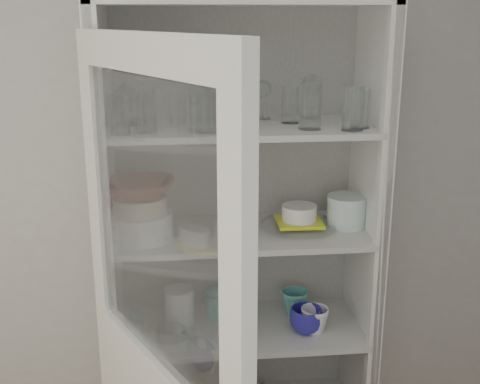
% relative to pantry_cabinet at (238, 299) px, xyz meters
% --- Properties ---
extents(wall_back, '(3.60, 0.02, 2.60)m').
position_rel_pantry_cabinet_xyz_m(wall_back, '(-0.20, 0.16, 0.36)').
color(wall_back, '#B9B6B3').
rests_on(wall_back, ground).
extents(pantry_cabinet, '(1.00, 0.45, 2.10)m').
position_rel_pantry_cabinet_xyz_m(pantry_cabinet, '(0.00, 0.00, 0.00)').
color(pantry_cabinet, silver).
rests_on(pantry_cabinet, floor).
extents(tumbler_0, '(0.08, 0.08, 0.13)m').
position_rel_pantry_cabinet_xyz_m(tumbler_0, '(-0.41, -0.21, 0.79)').
color(tumbler_0, silver).
rests_on(tumbler_0, shelf_glass).
extents(tumbler_1, '(0.08, 0.08, 0.15)m').
position_rel_pantry_cabinet_xyz_m(tumbler_1, '(-0.33, -0.18, 0.79)').
color(tumbler_1, silver).
rests_on(tumbler_1, shelf_glass).
extents(tumbler_2, '(0.09, 0.09, 0.15)m').
position_rel_pantry_cabinet_xyz_m(tumbler_2, '(-0.15, -0.19, 0.79)').
color(tumbler_2, silver).
rests_on(tumbler_2, shelf_glass).
extents(tumbler_3, '(0.09, 0.09, 0.13)m').
position_rel_pantry_cabinet_xyz_m(tumbler_3, '(-0.13, -0.21, 0.79)').
color(tumbler_3, silver).
rests_on(tumbler_3, shelf_glass).
extents(tumbler_4, '(0.08, 0.08, 0.16)m').
position_rel_pantry_cabinet_xyz_m(tumbler_4, '(0.23, -0.18, 0.80)').
color(tumbler_4, silver).
rests_on(tumbler_4, shelf_glass).
extents(tumbler_5, '(0.09, 0.09, 0.15)m').
position_rel_pantry_cabinet_xyz_m(tumbler_5, '(0.37, -0.22, 0.80)').
color(tumbler_5, silver).
rests_on(tumbler_5, shelf_glass).
extents(tumbler_6, '(0.07, 0.07, 0.13)m').
position_rel_pantry_cabinet_xyz_m(tumbler_6, '(0.41, -0.17, 0.79)').
color(tumbler_6, silver).
rests_on(tumbler_6, shelf_glass).
extents(tumbler_7, '(0.07, 0.07, 0.12)m').
position_rel_pantry_cabinet_xyz_m(tumbler_7, '(-0.41, -0.04, 0.78)').
color(tumbler_7, silver).
rests_on(tumbler_7, shelf_glass).
extents(tumbler_8, '(0.08, 0.08, 0.16)m').
position_rel_pantry_cabinet_xyz_m(tumbler_8, '(-0.37, -0.04, 0.80)').
color(tumbler_8, silver).
rests_on(tumbler_8, shelf_glass).
extents(tumbler_9, '(0.07, 0.07, 0.13)m').
position_rel_pantry_cabinet_xyz_m(tumbler_9, '(-0.22, -0.05, 0.78)').
color(tumbler_9, silver).
rests_on(tumbler_9, shelf_glass).
extents(tumbler_10, '(0.09, 0.09, 0.14)m').
position_rel_pantry_cabinet_xyz_m(tumbler_10, '(-0.00, -0.07, 0.79)').
color(tumbler_10, silver).
rests_on(tumbler_10, shelf_glass).
extents(tumbler_11, '(0.08, 0.08, 0.13)m').
position_rel_pantry_cabinet_xyz_m(tumbler_11, '(0.19, -0.05, 0.79)').
color(tumbler_11, silver).
rests_on(tumbler_11, shelf_glass).
extents(goblet_0, '(0.07, 0.07, 0.15)m').
position_rel_pantry_cabinet_xyz_m(goblet_0, '(-0.41, 0.02, 0.80)').
color(goblet_0, silver).
rests_on(goblet_0, shelf_glass).
extents(goblet_1, '(0.08, 0.08, 0.18)m').
position_rel_pantry_cabinet_xyz_m(goblet_1, '(-0.09, 0.02, 0.81)').
color(goblet_1, silver).
rests_on(goblet_1, shelf_glass).
extents(goblet_2, '(0.07, 0.07, 0.16)m').
position_rel_pantry_cabinet_xyz_m(goblet_2, '(0.10, 0.05, 0.80)').
color(goblet_2, silver).
rests_on(goblet_2, shelf_glass).
extents(goblet_3, '(0.08, 0.08, 0.18)m').
position_rel_pantry_cabinet_xyz_m(goblet_3, '(0.29, 0.05, 0.81)').
color(goblet_3, silver).
rests_on(goblet_3, shelf_glass).
extents(plate_stack_front, '(0.23, 0.23, 0.10)m').
position_rel_pantry_cabinet_xyz_m(plate_stack_front, '(-0.37, -0.12, 0.37)').
color(plate_stack_front, white).
rests_on(plate_stack_front, shelf_plates).
extents(plate_stack_back, '(0.20, 0.20, 0.06)m').
position_rel_pantry_cabinet_xyz_m(plate_stack_back, '(-0.41, 0.04, 0.35)').
color(plate_stack_back, white).
rests_on(plate_stack_back, shelf_plates).
extents(cream_bowl, '(0.21, 0.21, 0.06)m').
position_rel_pantry_cabinet_xyz_m(cream_bowl, '(-0.37, -0.12, 0.45)').
color(cream_bowl, beige).
rests_on(cream_bowl, plate_stack_front).
extents(terracotta_bowl, '(0.27, 0.27, 0.06)m').
position_rel_pantry_cabinet_xyz_m(terracotta_bowl, '(-0.37, -0.12, 0.51)').
color(terracotta_bowl, maroon).
rests_on(terracotta_bowl, cream_bowl).
extents(glass_platter, '(0.38, 0.38, 0.02)m').
position_rel_pantry_cabinet_xyz_m(glass_platter, '(0.23, -0.06, 0.33)').
color(glass_platter, silver).
rests_on(glass_platter, shelf_plates).
extents(yellow_trivet, '(0.17, 0.17, 0.01)m').
position_rel_pantry_cabinet_xyz_m(yellow_trivet, '(0.23, -0.06, 0.34)').
color(yellow_trivet, yellow).
rests_on(yellow_trivet, glass_platter).
extents(white_ramekin, '(0.17, 0.17, 0.06)m').
position_rel_pantry_cabinet_xyz_m(white_ramekin, '(0.23, -0.06, 0.38)').
color(white_ramekin, white).
rests_on(white_ramekin, yellow_trivet).
extents(grey_bowl_stack, '(0.15, 0.15, 0.12)m').
position_rel_pantry_cabinet_xyz_m(grey_bowl_stack, '(0.41, -0.06, 0.38)').
color(grey_bowl_stack, silver).
rests_on(grey_bowl_stack, shelf_plates).
extents(mug_blue, '(0.13, 0.13, 0.10)m').
position_rel_pantry_cabinet_xyz_m(mug_blue, '(0.25, -0.15, -0.03)').
color(mug_blue, '#2229A0').
rests_on(mug_blue, shelf_mugs).
extents(mug_teal, '(0.12, 0.12, 0.10)m').
position_rel_pantry_cabinet_xyz_m(mug_teal, '(0.23, 0.00, -0.03)').
color(mug_teal, '#1D797B').
rests_on(mug_teal, shelf_mugs).
extents(mug_white, '(0.14, 0.14, 0.10)m').
position_rel_pantry_cabinet_xyz_m(mug_white, '(0.28, -0.15, -0.03)').
color(mug_white, white).
rests_on(mug_white, shelf_mugs).
extents(teal_jar, '(0.10, 0.10, 0.12)m').
position_rel_pantry_cabinet_xyz_m(teal_jar, '(-0.08, 0.00, -0.02)').
color(teal_jar, '#1D797B').
rests_on(teal_jar, shelf_mugs).
extents(measuring_cups, '(0.11, 0.11, 0.04)m').
position_rel_pantry_cabinet_xyz_m(measuring_cups, '(-0.27, -0.14, -0.06)').
color(measuring_cups, '#B3B4C0').
rests_on(measuring_cups, shelf_mugs).
extents(white_canister, '(0.13, 0.13, 0.14)m').
position_rel_pantry_cabinet_xyz_m(white_canister, '(-0.24, -0.02, -0.01)').
color(white_canister, white).
rests_on(white_canister, shelf_mugs).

